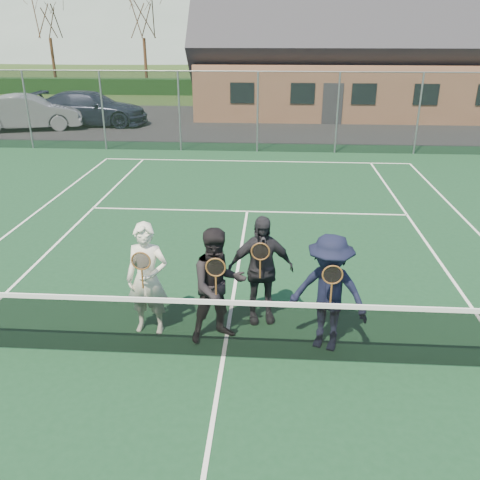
{
  "coord_description": "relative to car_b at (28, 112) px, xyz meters",
  "views": [
    {
      "loc": [
        0.66,
        -6.14,
        4.44
      ],
      "look_at": [
        0.14,
        1.5,
        1.25
      ],
      "focal_mm": 38.0,
      "sensor_mm": 36.0,
      "label": 1
    }
  ],
  "objects": [
    {
      "name": "clubhouse",
      "position": [
        14.96,
        6.46,
        3.18
      ],
      "size": [
        15.6,
        8.2,
        7.7
      ],
      "color": "#9E6B4C",
      "rests_on": "ground"
    },
    {
      "name": "tennis_net",
      "position": [
        10.96,
        -17.54,
        -0.27
      ],
      "size": [
        11.68,
        0.08,
        1.1
      ],
      "color": "slate",
      "rests_on": "ground"
    },
    {
      "name": "perimeter_fence",
      "position": [
        10.96,
        -4.04,
        0.72
      ],
      "size": [
        30.07,
        0.07,
        3.02
      ],
      "color": "slate",
      "rests_on": "ground"
    },
    {
      "name": "court_surface",
      "position": [
        10.96,
        -17.54,
        -0.8
      ],
      "size": [
        30.0,
        30.0,
        0.02
      ],
      "primitive_type": "cube",
      "color": "#14381E",
      "rests_on": "ground"
    },
    {
      "name": "hill_west",
      "position": [
        -14.04,
        77.46,
        8.19
      ],
      "size": [
        110.0,
        110.0,
        18.0
      ],
      "primitive_type": "cone",
      "color": "slate",
      "rests_on": "ground"
    },
    {
      "name": "player_a",
      "position": [
        9.75,
        -16.89,
        0.11
      ],
      "size": [
        0.69,
        0.52,
        1.8
      ],
      "color": "white",
      "rests_on": "court_surface"
    },
    {
      "name": "player_b",
      "position": [
        10.84,
        -17.03,
        0.11
      ],
      "size": [
        1.08,
        0.98,
        1.8
      ],
      "color": "black",
      "rests_on": "court_surface"
    },
    {
      "name": "court_markings",
      "position": [
        10.96,
        -17.54,
        -0.78
      ],
      "size": [
        11.03,
        23.83,
        0.01
      ],
      "color": "white",
      "rests_on": "court_surface"
    },
    {
      "name": "tree_c",
      "position": [
        12.96,
        15.46,
        4.98
      ],
      "size": [
        3.2,
        3.2,
        7.77
      ],
      "color": "#3D2716",
      "rests_on": "ground"
    },
    {
      "name": "tree_b",
      "position": [
        1.96,
        15.46,
        4.98
      ],
      "size": [
        3.2,
        3.2,
        7.77
      ],
      "color": "#3C2415",
      "rests_on": "ground"
    },
    {
      "name": "car_c",
      "position": [
        2.47,
        1.47,
        0.0
      ],
      "size": [
        5.6,
        2.29,
        1.62
      ],
      "primitive_type": "imported",
      "rotation": [
        0.0,
        0.0,
        1.57
      ],
      "color": "#191E32",
      "rests_on": "ground"
    },
    {
      "name": "player_d",
      "position": [
        12.46,
        -17.15,
        0.11
      ],
      "size": [
        1.32,
        1.02,
        1.8
      ],
      "color": "black",
      "rests_on": "court_surface"
    },
    {
      "name": "tree_a",
      "position": [
        -5.04,
        15.46,
        4.98
      ],
      "size": [
        3.2,
        3.2,
        7.77
      ],
      "color": "#362213",
      "rests_on": "ground"
    },
    {
      "name": "ground",
      "position": [
        10.96,
        2.46,
        -0.81
      ],
      "size": [
        220.0,
        220.0,
        0.0
      ],
      "primitive_type": "plane",
      "color": "#284117",
      "rests_on": "ground"
    },
    {
      "name": "tarmac_carpark",
      "position": [
        6.96,
        2.46,
        -0.8
      ],
      "size": [
        40.0,
        12.0,
        0.01
      ],
      "primitive_type": "cube",
      "color": "black",
      "rests_on": "ground"
    },
    {
      "name": "hedge_row",
      "position": [
        10.96,
        14.46,
        -0.26
      ],
      "size": [
        40.0,
        1.2,
        1.1
      ],
      "primitive_type": "cube",
      "color": "black",
      "rests_on": "ground"
    },
    {
      "name": "player_c",
      "position": [
        11.45,
        -16.44,
        0.11
      ],
      "size": [
        1.12,
        0.62,
        1.8
      ],
      "color": "#242429",
      "rests_on": "court_surface"
    },
    {
      "name": "tree_d",
      "position": [
        22.96,
        15.46,
        4.98
      ],
      "size": [
        3.2,
        3.2,
        7.77
      ],
      "color": "#392514",
      "rests_on": "ground"
    },
    {
      "name": "car_b",
      "position": [
        0.0,
        0.0,
        0.0
      ],
      "size": [
        5.19,
        3.01,
        1.62
      ],
      "primitive_type": "imported",
      "rotation": [
        0.0,
        0.0,
        1.85
      ],
      "color": "gray",
      "rests_on": "ground"
    }
  ]
}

